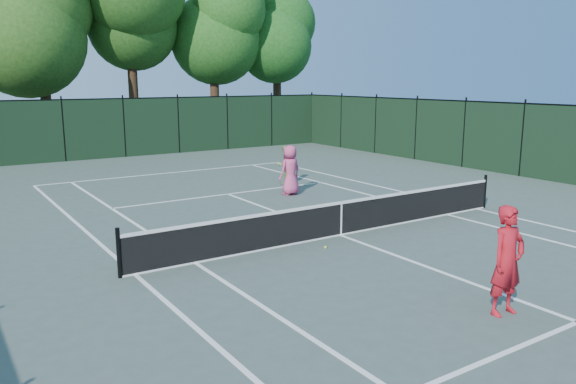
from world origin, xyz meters
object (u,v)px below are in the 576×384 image
coach (508,261)px  player_pink (290,170)px  loose_ball_midcourt (326,247)px  player_green (285,165)px

coach → player_pink: 10.89m
loose_ball_midcourt → player_green: bearing=63.5°
loose_ball_midcourt → player_pink: bearing=64.0°
player_pink → loose_ball_midcourt: player_pink is taller
player_green → loose_ball_midcourt: player_green is taller
coach → player_green: (3.54, 12.45, -0.21)m
player_pink → coach: bearing=68.3°
player_pink → player_green: (0.99, 1.86, -0.13)m
player_pink → loose_ball_midcourt: size_ratio=25.79×
coach → player_pink: bearing=80.3°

